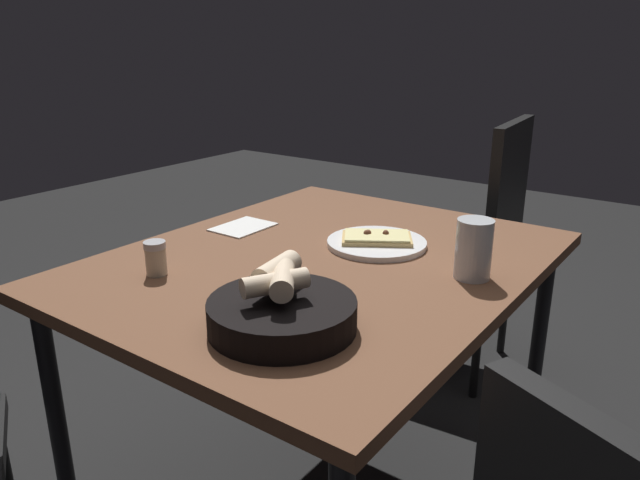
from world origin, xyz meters
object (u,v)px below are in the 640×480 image
object	(u,v)px
dining_table	(323,282)
pepper_shaker	(156,260)
pizza_plate	(377,242)
beer_glass	(473,253)
chair_near	(474,236)
bread_basket	(281,310)

from	to	relation	value
dining_table	pepper_shaker	bearing A→B (deg)	-37.36
pizza_plate	beer_glass	bearing A→B (deg)	77.95
dining_table	chair_near	size ratio (longest dim) A/B	1.15
bread_basket	pepper_shaker	size ratio (longest dim) A/B	3.49
bread_basket	pepper_shaker	world-z (taller)	bread_basket
dining_table	beer_glass	size ratio (longest dim) A/B	8.50
bread_basket	chair_near	distance (m)	1.32
pizza_plate	chair_near	distance (m)	0.84
bread_basket	pepper_shaker	distance (m)	0.39
beer_glass	chair_near	distance (m)	0.96
bread_basket	chair_near	xyz separation A→B (m)	(-1.29, -0.15, -0.24)
beer_glass	pizza_plate	bearing A→B (deg)	-102.05
bread_basket	chair_near	size ratio (longest dim) A/B	0.28
pizza_plate	beer_glass	distance (m)	0.29
dining_table	beer_glass	xyz separation A→B (m)	(-0.09, 0.34, 0.12)
bread_basket	pizza_plate	bearing A→B (deg)	-169.13
pizza_plate	pepper_shaker	world-z (taller)	pepper_shaker
bread_basket	pepper_shaker	bearing A→B (deg)	-95.64
beer_glass	pepper_shaker	distance (m)	0.69
beer_glass	dining_table	bearing A→B (deg)	-75.37
dining_table	pizza_plate	world-z (taller)	pizza_plate
beer_glass	chair_near	size ratio (longest dim) A/B	0.13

